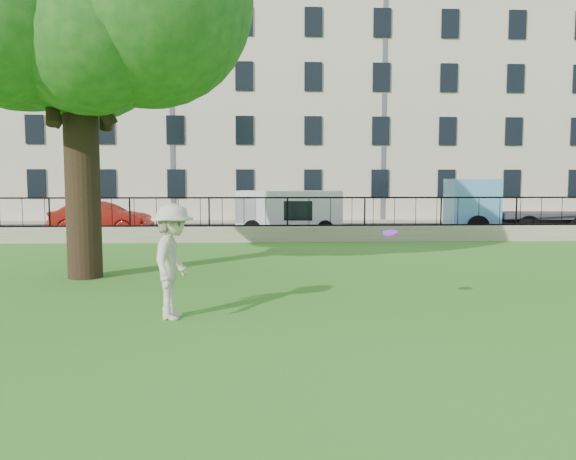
{
  "coord_description": "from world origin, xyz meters",
  "views": [
    {
      "loc": [
        -0.99,
        -9.53,
        2.34
      ],
      "look_at": [
        -0.38,
        3.5,
        1.2
      ],
      "focal_mm": 35.0,
      "sensor_mm": 36.0,
      "label": 1
    }
  ],
  "objects": [
    {
      "name": "ground",
      "position": [
        0.0,
        0.0,
        0.0
      ],
      "size": [
        120.0,
        120.0,
        0.0
      ],
      "primitive_type": "plane",
      "color": "#37701A",
      "rests_on": "ground"
    },
    {
      "name": "retaining_wall",
      "position": [
        0.0,
        12.0,
        0.3
      ],
      "size": [
        50.0,
        0.4,
        0.6
      ],
      "primitive_type": "cube",
      "color": "gray",
      "rests_on": "ground"
    },
    {
      "name": "iron_railing",
      "position": [
        0.0,
        12.0,
        1.15
      ],
      "size": [
        50.0,
        0.05,
        1.13
      ],
      "color": "black",
      "rests_on": "retaining_wall"
    },
    {
      "name": "street",
      "position": [
        0.0,
        16.7,
        0.01
      ],
      "size": [
        60.0,
        9.0,
        0.01
      ],
      "primitive_type": "cube",
      "color": "black",
      "rests_on": "ground"
    },
    {
      "name": "sidewalk",
      "position": [
        0.0,
        21.9,
        0.06
      ],
      "size": [
        60.0,
        1.4,
        0.12
      ],
      "primitive_type": "cube",
      "color": "gray",
      "rests_on": "ground"
    },
    {
      "name": "building_row",
      "position": [
        0.0,
        27.57,
        6.92
      ],
      "size": [
        56.4,
        10.4,
        13.8
      ],
      "color": "beige",
      "rests_on": "ground"
    },
    {
      "name": "man",
      "position": [
        -2.5,
        -0.03,
        0.98
      ],
      "size": [
        0.84,
        1.33,
        1.96
      ],
      "primitive_type": "imported",
      "rotation": [
        0.0,
        0.0,
        1.48
      ],
      "color": "beige",
      "rests_on": "ground"
    },
    {
      "name": "frisbee",
      "position": [
        1.3,
        0.33,
        1.41
      ],
      "size": [
        0.31,
        0.3,
        0.12
      ],
      "primitive_type": "cylinder",
      "rotation": [
        0.21,
        -0.14,
        0.13
      ],
      "color": "purple"
    },
    {
      "name": "red_sedan",
      "position": [
        -8.03,
        15.4,
        0.71
      ],
      "size": [
        4.45,
        2.05,
        1.41
      ],
      "primitive_type": "imported",
      "rotation": [
        0.0,
        0.0,
        1.44
      ],
      "color": "maroon",
      "rests_on": "street"
    },
    {
      "name": "white_van",
      "position": [
        0.25,
        14.89,
        0.96
      ],
      "size": [
        4.74,
        2.33,
        1.91
      ],
      "primitive_type": "cube",
      "rotation": [
        0.0,
        0.0,
        -0.12
      ],
      "color": "silver",
      "rests_on": "street"
    },
    {
      "name": "blue_truck",
      "position": [
        10.06,
        14.4,
        1.21
      ],
      "size": [
        5.92,
        2.48,
        2.43
      ],
      "primitive_type": "cube",
      "rotation": [
        0.0,
        0.0,
        -0.07
      ],
      "color": "#589DD0",
      "rests_on": "street"
    }
  ]
}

